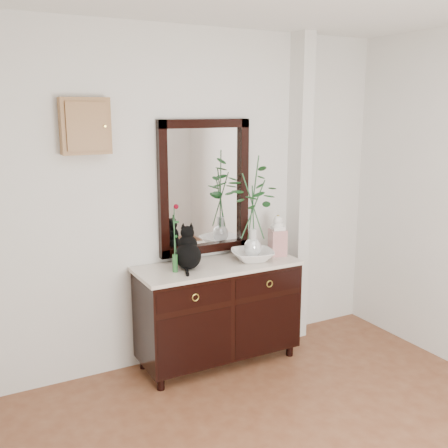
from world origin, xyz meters
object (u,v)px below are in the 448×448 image
cat (188,247)px  lotus_bowl (253,255)px  sideboard (218,308)px  ginger_jar (278,235)px

cat → lotus_bowl: (0.55, -0.06, -0.12)m
sideboard → ginger_jar: size_ratio=3.77×
cat → ginger_jar: size_ratio=0.94×
lotus_bowl → cat: bearing=174.3°
cat → ginger_jar: (0.82, -0.02, 0.01)m
sideboard → lotus_bowl: (0.30, -0.04, 0.42)m
sideboard → lotus_bowl: 0.52m
cat → ginger_jar: 0.82m
lotus_bowl → ginger_jar: size_ratio=0.99×
sideboard → cat: cat is taller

